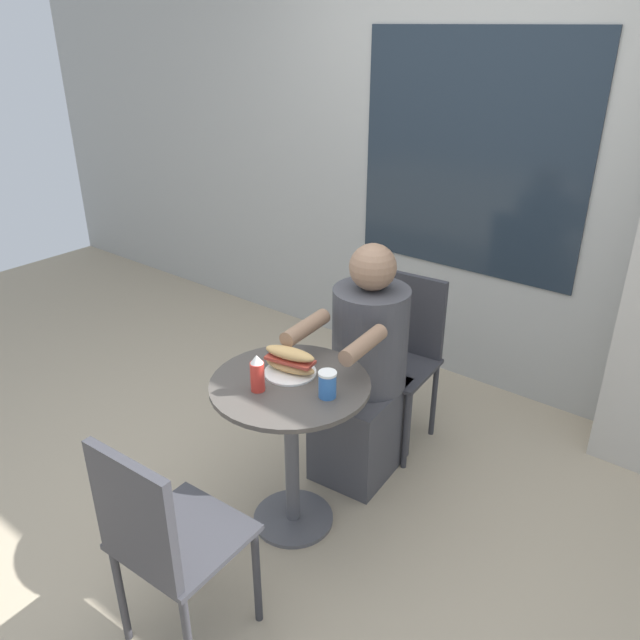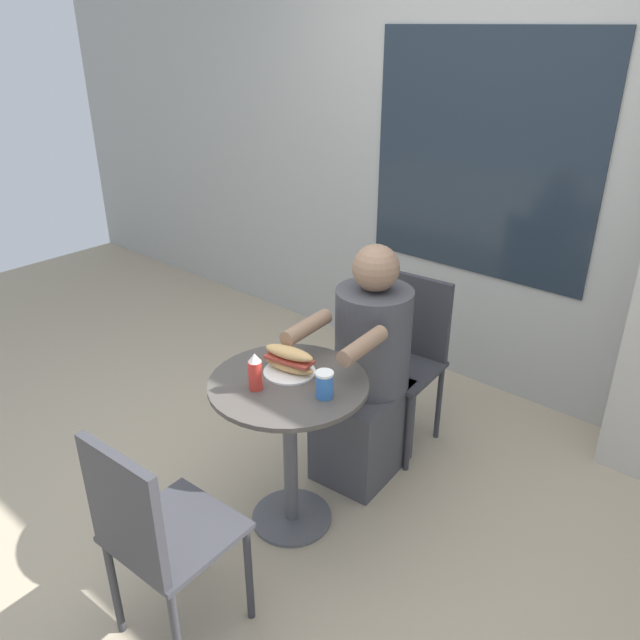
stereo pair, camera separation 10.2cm
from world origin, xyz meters
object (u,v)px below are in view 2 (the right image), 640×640
(condiment_bottle, at_px, (255,372))
(seated_diner, at_px, (367,380))
(sandwich_on_plate, at_px, (289,361))
(empty_chair_across, at_px, (151,529))
(diner_chair, at_px, (407,347))
(cafe_table, at_px, (289,422))
(drink_cup, at_px, (324,384))

(condiment_bottle, bearing_deg, seated_diner, 83.23)
(sandwich_on_plate, bearing_deg, empty_chair_across, -80.91)
(diner_chair, bearing_deg, seated_diner, 86.81)
(cafe_table, height_order, empty_chair_across, empty_chair_across)
(condiment_bottle, bearing_deg, diner_chair, 86.31)
(drink_cup, bearing_deg, seated_diner, 108.17)
(seated_diner, relative_size, condiment_bottle, 7.44)
(seated_diner, relative_size, sandwich_on_plate, 4.96)
(sandwich_on_plate, relative_size, condiment_bottle, 1.50)
(seated_diner, bearing_deg, condiment_bottle, 78.17)
(diner_chair, xyz_separation_m, empty_chair_across, (0.08, -1.58, 0.00))
(cafe_table, bearing_deg, seated_diner, 88.25)
(cafe_table, xyz_separation_m, empty_chair_across, (0.08, -0.73, 0.01))
(condiment_bottle, bearing_deg, drink_cup, 28.57)
(cafe_table, relative_size, sandwich_on_plate, 3.09)
(diner_chair, height_order, sandwich_on_plate, diner_chair)
(drink_cup, height_order, condiment_bottle, condiment_bottle)
(diner_chair, relative_size, sandwich_on_plate, 3.80)
(diner_chair, height_order, drink_cup, diner_chair)
(seated_diner, distance_m, sandwich_on_plate, 0.53)
(sandwich_on_plate, height_order, condiment_bottle, condiment_bottle)
(diner_chair, xyz_separation_m, seated_diner, (0.01, -0.35, -0.03))
(cafe_table, relative_size, condiment_bottle, 4.64)
(diner_chair, height_order, empty_chair_across, same)
(sandwich_on_plate, bearing_deg, drink_cup, -11.30)
(diner_chair, distance_m, empty_chair_across, 1.59)
(condiment_bottle, bearing_deg, cafe_table, 63.91)
(diner_chair, bearing_deg, empty_chair_across, 87.67)
(condiment_bottle, bearing_deg, sandwich_on_plate, 85.60)
(cafe_table, height_order, diner_chair, diner_chair)
(drink_cup, bearing_deg, empty_chair_across, -97.64)
(cafe_table, xyz_separation_m, diner_chair, (0.00, 0.85, 0.01))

